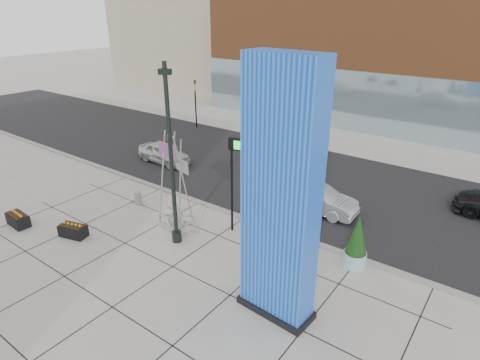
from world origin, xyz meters
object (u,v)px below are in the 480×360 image
Objects in this scene: lamp_post at (172,175)px; car_silver_mid at (316,199)px; overhead_street_sign at (246,155)px; public_art_sculpture at (176,205)px; blue_pylon at (280,203)px; concrete_bollard at (138,198)px; car_white_west at (164,153)px.

lamp_post is 7.83m from car_silver_mid.
overhead_street_sign is 1.08× the size of car_silver_mid.
public_art_sculpture is at bearing -168.92° from overhead_street_sign.
overhead_street_sign is (3.01, 1.43, 2.71)m from public_art_sculpture.
lamp_post is at bearing -37.71° from public_art_sculpture.
overhead_street_sign is at bearing 141.29° from blue_pylon.
overhead_street_sign reaches higher than concrete_bollard.
blue_pylon is 2.05× the size of car_silver_mid.
blue_pylon reaches higher than car_silver_mid.
car_silver_mid is (4.55, 5.55, -0.55)m from public_art_sculpture.
blue_pylon reaches higher than public_art_sculpture.
overhead_street_sign is 1.17× the size of car_white_west.
car_white_west is (-7.76, 6.71, -2.58)m from lamp_post.
car_white_west is (-13.75, 7.92, -3.56)m from blue_pylon.
public_art_sculpture is (-0.79, 0.83, -2.00)m from lamp_post.
car_white_west is (-9.98, 4.45, -3.29)m from overhead_street_sign.
public_art_sculpture reaches higher than car_silver_mid.
blue_pylon is at bearing -118.55° from car_white_west.
blue_pylon is at bearing -57.02° from overhead_street_sign.
concrete_bollard is at bearing 172.57° from overhead_street_sign.
car_silver_mid is at bearing 59.44° from public_art_sculpture.
blue_pylon is 8.66m from car_silver_mid.
blue_pylon is 1.10× the size of lamp_post.
concrete_bollard is 0.18× the size of car_white_west.
blue_pylon reaches higher than overhead_street_sign.
lamp_post is 11.12× the size of concrete_bollard.
lamp_post is 5.41m from concrete_bollard.
overhead_street_sign reaches higher than car_white_west.
concrete_bollard is at bearing 119.47° from car_silver_mid.
overhead_street_sign reaches higher than car_silver_mid.
blue_pylon is 16.26m from car_white_west.
public_art_sculpture is 6.71× the size of concrete_bollard.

